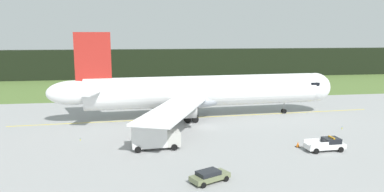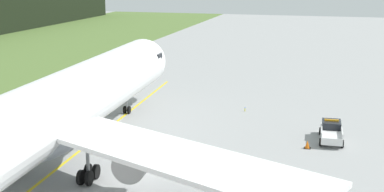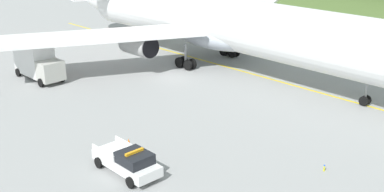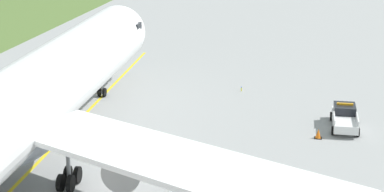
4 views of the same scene
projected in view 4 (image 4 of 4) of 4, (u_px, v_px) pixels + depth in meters
name	position (u px, v px, depth m)	size (l,w,h in m)	color
ground	(126.00, 180.00, 43.97)	(320.00, 320.00, 0.00)	gray
taxiway_centerline_main	(36.00, 164.00, 46.55)	(70.25, 0.30, 0.01)	yellow
airliner	(28.00, 104.00, 44.49)	(54.83, 46.52, 16.12)	white
ops_pickup_truck	(345.00, 117.00, 53.74)	(5.41, 2.44, 1.94)	white
apron_cone	(318.00, 134.00, 51.44)	(0.63, 0.63, 0.79)	black
taxiway_edge_light_east	(241.00, 89.00, 63.86)	(0.12, 0.12, 0.49)	yellow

